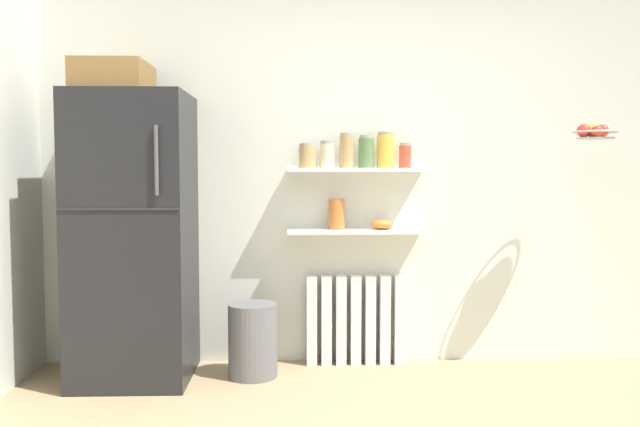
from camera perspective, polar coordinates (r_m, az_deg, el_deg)
back_wall at (r=4.66m, az=3.91°, el=3.45°), size 7.04×0.10×2.60m
refrigerator at (r=4.37m, az=-15.60°, el=-1.43°), size 0.70×0.74×1.99m
radiator at (r=4.63m, az=3.03°, el=-9.01°), size 0.67×0.12×0.60m
wall_shelf_lower at (r=4.51m, az=3.09°, el=-1.51°), size 0.92×0.22×0.02m
wall_shelf_upper at (r=4.49m, az=3.11°, el=3.73°), size 0.92×0.22×0.02m
storage_jar_0 at (r=4.47m, az=-1.07°, el=4.91°), size 0.12×0.12×0.16m
storage_jar_1 at (r=4.48m, az=0.61°, el=5.03°), size 0.10×0.10×0.18m
storage_jar_2 at (r=4.48m, az=2.28°, el=5.35°), size 0.10×0.10×0.23m
storage_jar_3 at (r=4.50m, az=3.95°, el=5.25°), size 0.10×0.10×0.22m
storage_jar_4 at (r=4.51m, az=5.61°, el=5.37°), size 0.12×0.12×0.24m
storage_jar_5 at (r=4.53m, az=7.25°, el=4.91°), size 0.08×0.08×0.17m
vase at (r=4.49m, az=1.41°, el=-0.06°), size 0.11×0.11×0.20m
shelf_bowl at (r=4.52m, az=5.31°, el=-0.93°), size 0.15×0.15×0.07m
trash_bin at (r=4.37m, az=-5.74°, el=-10.67°), size 0.31×0.31×0.47m
hanging_fruit_basket at (r=4.64m, az=22.28°, el=6.42°), size 0.28×0.28×0.10m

